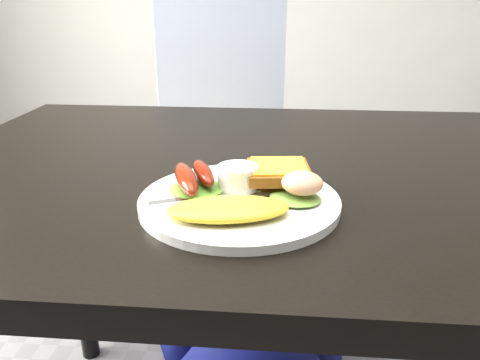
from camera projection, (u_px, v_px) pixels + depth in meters
name	position (u px, v px, depth m)	size (l,w,h in m)	color
dining_table	(281.00, 173.00, 0.78)	(1.20, 0.80, 0.04)	black
dining_chair	(215.00, 169.00, 1.62)	(0.47, 0.47, 0.06)	#A58552
person	(267.00, 62.00, 1.29)	(0.60, 0.40, 1.68)	navy
plate	(239.00, 201.00, 0.61)	(0.26, 0.26, 0.01)	white
lettuce_left	(197.00, 189.00, 0.62)	(0.08, 0.07, 0.01)	#589B1F
lettuce_right	(295.00, 198.00, 0.59)	(0.07, 0.06, 0.01)	#6DA437
omelette	(228.00, 209.00, 0.55)	(0.15, 0.07, 0.02)	yellow
sausage_a	(186.00, 178.00, 0.61)	(0.03, 0.11, 0.03)	maroon
sausage_b	(203.00, 173.00, 0.63)	(0.02, 0.09, 0.02)	#6D0E04
ramekin	(238.00, 177.00, 0.62)	(0.05, 0.05, 0.03)	white
toast_a	(270.00, 175.00, 0.66)	(0.09, 0.09, 0.01)	brown
toast_b	(279.00, 172.00, 0.64)	(0.08, 0.08, 0.01)	#935917
potato_salad	(302.00, 183.00, 0.59)	(0.05, 0.05, 0.03)	beige
fork	(206.00, 197.00, 0.60)	(0.15, 0.01, 0.00)	#ADAFB7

